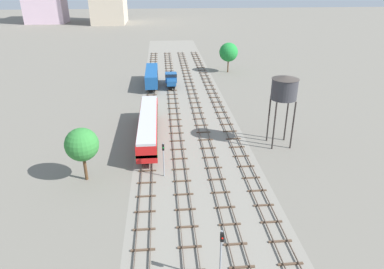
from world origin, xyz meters
name	(u,v)px	position (x,y,z in m)	size (l,w,h in m)	color
ground_plane	(188,125)	(0.00, 56.00, 0.00)	(480.00, 480.00, 0.00)	slate
ballast_bed	(188,125)	(0.00, 56.00, 0.00)	(17.68, 176.00, 0.01)	gray
track_far_left	(150,123)	(-6.84, 57.00, 0.14)	(2.40, 126.00, 0.29)	#47382D
track_left	(175,122)	(-2.28, 57.00, 0.14)	(2.40, 126.00, 0.29)	#47382D
track_centre_left	(200,122)	(2.28, 57.00, 0.14)	(2.40, 126.00, 0.29)	#47382D
track_centre	(225,121)	(6.84, 57.00, 0.14)	(2.40, 126.00, 0.29)	#47382D
diesel_railcar_far_left_nearest	(148,125)	(-6.84, 50.56, 2.60)	(2.96, 20.50, 3.80)	red
shunter_loco_left_near	(171,78)	(-2.28, 79.94, 2.01)	(2.74, 8.46, 3.10)	#194C8C
freight_boxcar_far_left_mid	(152,76)	(-6.83, 80.95, 2.45)	(2.87, 14.00, 3.60)	#194C8C
water_tower	(284,88)	(13.53, 47.01, 9.18)	(4.02, 4.02, 11.12)	#2D2826
signal_post_nearest	(221,251)	(0.00, 21.16, 3.51)	(0.28, 0.47, 5.54)	gray
signal_post_near	(163,156)	(-4.56, 39.00, 3.12)	(0.28, 0.47, 4.87)	gray
lineside_tree_0	(82,145)	(-14.68, 39.15, 5.06)	(4.24, 4.24, 7.21)	#4C331E
lineside_tree_2	(229,52)	(13.74, 91.97, 5.47)	(5.03, 5.03, 7.99)	#4C331E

